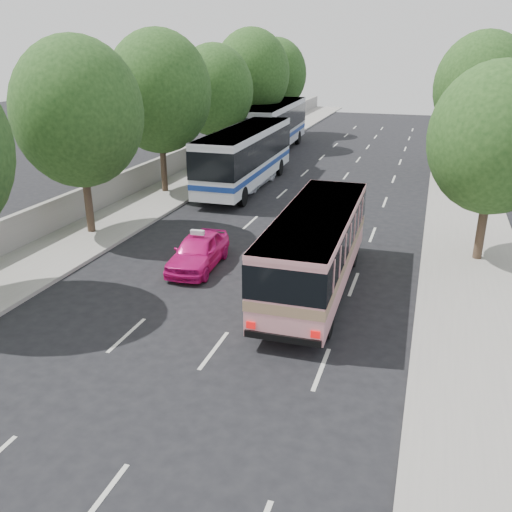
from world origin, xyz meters
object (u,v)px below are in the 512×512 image
at_px(pink_bus, 316,243).
at_px(tour_coach_rear, 274,123).
at_px(pink_taxi, 198,251).
at_px(tour_coach_front, 246,152).
at_px(white_pickup, 249,172).

relative_size(pink_bus, tour_coach_rear, 0.71).
xyz_separation_m(pink_taxi, tour_coach_front, (-2.50, 13.17, 1.49)).
bearing_deg(tour_coach_front, tour_coach_rear, 97.18).
distance_m(pink_bus, white_pickup, 16.30).
distance_m(tour_coach_front, tour_coach_rear, 12.49).
bearing_deg(pink_taxi, tour_coach_rear, 95.75).
bearing_deg(pink_bus, white_pickup, 115.93).
bearing_deg(white_pickup, tour_coach_rear, 100.63).
xyz_separation_m(pink_bus, tour_coach_rear, (-9.21, 26.33, 0.51)).
xyz_separation_m(pink_bus, pink_taxi, (-4.91, 0.80, -1.17)).
bearing_deg(tour_coach_front, pink_bus, -63.18).
height_order(white_pickup, tour_coach_front, tour_coach_front).
xyz_separation_m(pink_bus, tour_coach_front, (-7.41, 13.97, 0.32)).
height_order(pink_taxi, tour_coach_front, tour_coach_front).
bearing_deg(pink_bus, tour_coach_rear, 108.12).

